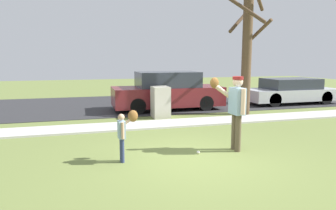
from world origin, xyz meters
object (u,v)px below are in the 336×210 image
utility_cabinet (160,102)px  baseball (198,152)px  parked_suv_maroon (167,91)px  parked_sedan_silver (290,91)px  street_tree_near (247,48)px  person_child (125,129)px  person_adult (235,105)px

utility_cabinet → baseball: bearing=-93.4°
parked_suv_maroon → parked_sedan_silver: size_ratio=1.02×
baseball → street_tree_near: street_tree_near is taller
utility_cabinet → parked_suv_maroon: size_ratio=0.25×
person_child → utility_cabinet: (1.98, 4.61, -0.12)m
utility_cabinet → person_adult: bearing=-81.6°
person_child → street_tree_near: (5.41, 4.38, 1.93)m
parked_suv_maroon → parked_sedan_silver: 6.30m
person_adult → utility_cabinet: (-0.67, 4.55, -0.53)m
person_child → parked_sedan_silver: parked_sedan_silver is taller
person_adult → person_child: person_adult is taller
baseball → parked_sedan_silver: bearing=40.9°
person_adult → utility_cabinet: 4.63m
person_child → parked_suv_maroon: (2.72, 6.29, 0.09)m
person_adult → person_child: size_ratio=1.64×
person_adult → parked_sedan_silver: bearing=-137.2°
person_adult → person_child: (-2.65, -0.06, -0.41)m
parked_suv_maroon → person_adult: bearing=-90.7°
person_child → baseball: size_ratio=14.72×
person_adult → street_tree_near: 5.34m
person_adult → person_child: bearing=-0.5°
person_adult → parked_sedan_silver: person_adult is taller
street_tree_near → parked_sedan_silver: 4.57m
person_child → parked_suv_maroon: 6.86m
parked_sedan_silver → street_tree_near: bearing=-151.4°
utility_cabinet → parked_sedan_silver: (7.04, 1.73, 0.04)m
utility_cabinet → street_tree_near: bearing=-4.0°
person_adult → baseball: 1.43m
utility_cabinet → person_child: bearing=-113.2°
utility_cabinet → parked_sedan_silver: bearing=13.8°
utility_cabinet → street_tree_near: (3.43, -0.24, 2.04)m
baseball → utility_cabinet: size_ratio=0.06×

